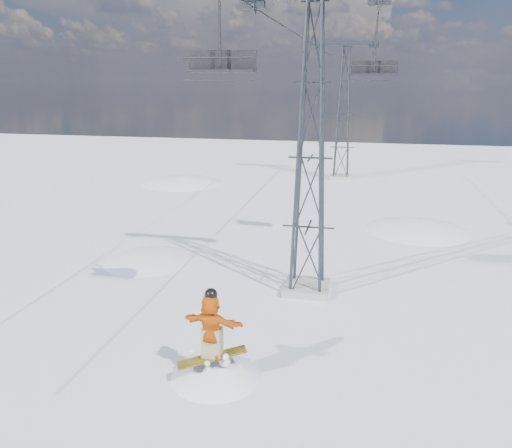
% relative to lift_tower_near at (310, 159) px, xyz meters
% --- Properties ---
extents(ground, '(120.00, 120.00, 0.00)m').
position_rel_lift_tower_near_xyz_m(ground, '(-0.80, -8.00, -5.47)').
color(ground, white).
rests_on(ground, ground).
extents(snow_terrain, '(39.00, 37.00, 22.00)m').
position_rel_lift_tower_near_xyz_m(snow_terrain, '(-5.57, 13.24, -15.06)').
color(snow_terrain, white).
rests_on(snow_terrain, ground).
extents(lift_tower_near, '(5.20, 1.80, 11.43)m').
position_rel_lift_tower_near_xyz_m(lift_tower_near, '(0.00, 0.00, 0.00)').
color(lift_tower_near, '#999999').
rests_on(lift_tower_near, ground).
extents(lift_tower_far, '(5.20, 1.80, 11.43)m').
position_rel_lift_tower_near_xyz_m(lift_tower_far, '(0.00, 25.00, 0.00)').
color(lift_tower_far, '#999999').
rests_on(lift_tower_far, ground).
extents(haul_cables, '(4.46, 51.00, 0.06)m').
position_rel_lift_tower_near_xyz_m(haul_cables, '(0.00, 11.50, 5.38)').
color(haul_cables, black).
rests_on(haul_cables, ground).
extents(snowboarder_jump, '(4.40, 4.40, 6.84)m').
position_rel_lift_tower_near_xyz_m(snowboarder_jump, '(-1.86, -6.70, -7.07)').
color(snowboarder_jump, white).
rests_on(snowboarder_jump, ground).
extents(lift_chair_near, '(2.05, 0.59, 2.55)m').
position_rel_lift_tower_near_xyz_m(lift_chair_near, '(-2.20, -4.35, 3.34)').
color(lift_chair_near, black).
rests_on(lift_chair_near, ground).
extents(lift_chair_mid, '(2.06, 0.59, 2.55)m').
position_rel_lift_tower_near_xyz_m(lift_chair_mid, '(2.20, 4.93, 3.34)').
color(lift_chair_mid, black).
rests_on(lift_chair_mid, ground).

